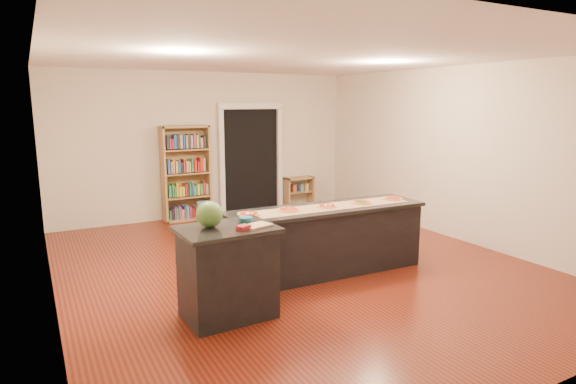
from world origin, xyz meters
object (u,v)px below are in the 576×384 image
bookshelf (186,173)px  watermelon (209,214)px  kitchen_island (326,240)px  waste_bin (204,211)px  low_shelf (299,192)px  side_counter (228,272)px

bookshelf → watermelon: bookshelf is taller
kitchen_island → bookshelf: bookshelf is taller
waste_bin → low_shelf: bearing=6.3°
bookshelf → watermelon: bearing=-103.5°
low_shelf → watermelon: size_ratio=2.36×
side_counter → low_shelf: side_counter is taller
low_shelf → watermelon: watermelon is taller
side_counter → waste_bin: size_ratio=2.69×
kitchen_island → bookshelf: 3.83m
kitchen_island → low_shelf: kitchen_island is taller
kitchen_island → low_shelf: 4.13m
bookshelf → waste_bin: size_ratio=4.94×
side_counter → waste_bin: bearing=72.5°
bookshelf → waste_bin: bookshelf is taller
kitchen_island → side_counter: (-1.63, -0.64, 0.04)m
bookshelf → waste_bin: 0.79m
kitchen_island → waste_bin: 3.55m
kitchen_island → low_shelf: (1.72, 3.75, -0.13)m
side_counter → low_shelf: size_ratio=1.53×
kitchen_island → watermelon: watermelon is taller
kitchen_island → watermelon: (-1.78, -0.56, 0.66)m
bookshelf → watermelon: (-1.03, -4.28, 0.20)m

